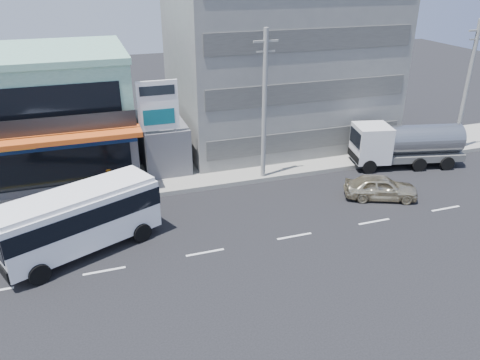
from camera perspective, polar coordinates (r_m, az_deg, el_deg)
name	(u,v)px	position (r m, az deg, el deg)	size (l,w,h in m)	color
ground	(205,253)	(24.27, -4.28, -8.81)	(120.00, 120.00, 0.00)	black
sidewalk	(239,168)	(33.48, -0.09, 1.47)	(70.00, 5.00, 0.30)	gray
shop_building	(39,116)	(35.08, -23.35, 7.20)	(12.40, 11.70, 8.00)	#4B4B50
concrete_building	(277,54)	(38.20, 4.58, 15.07)	(16.00, 12.00, 14.00)	gray
gap_structure	(162,143)	(34.08, -9.47, 4.45)	(3.00, 6.00, 3.50)	#4B4B50
satellite_dish	(163,123)	(32.56, -9.39, 6.89)	(1.50, 1.50, 0.15)	slate
billboard	(158,112)	(30.39, -9.91, 8.23)	(2.60, 0.18, 6.90)	gray
utility_pole_near	(264,107)	(30.26, 2.99, 8.93)	(1.60, 0.30, 10.00)	#999993
utility_pole_far	(467,88)	(38.90, 25.91, 10.10)	(1.60, 0.30, 10.00)	#999993
minibus	(79,216)	(24.70, -19.05, -4.22)	(8.31, 5.56, 3.33)	white
sedan	(381,187)	(30.48, 16.80, -0.85)	(1.79, 4.46, 1.52)	beige
tanker_truck	(403,144)	(35.71, 19.31, 4.19)	(8.24, 3.96, 3.12)	silver
motorcycle_rider	(112,194)	(29.34, -15.30, -1.60)	(1.97, 0.98, 2.41)	#5A130C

